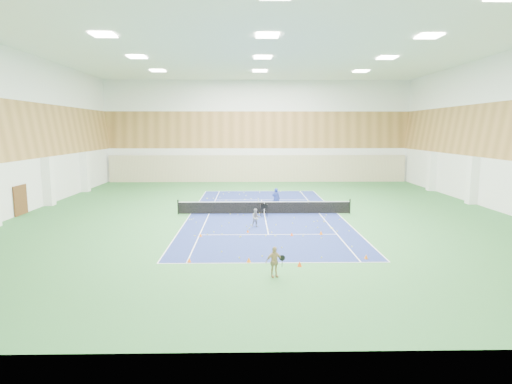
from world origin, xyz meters
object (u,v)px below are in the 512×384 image
at_px(coach, 276,199).
at_px(child_court, 256,218).
at_px(child_apron, 274,262).
at_px(ball_cart, 264,210).
at_px(tennis_net, 264,207).

relative_size(coach, child_court, 1.40).
distance_m(coach, child_apron, 15.68).
height_order(child_court, child_apron, child_apron).
height_order(coach, child_apron, coach).
bearing_deg(coach, ball_cart, 87.78).
relative_size(coach, ball_cart, 1.87).
height_order(child_court, ball_cart, child_court).
height_order(tennis_net, child_court, child_court).
bearing_deg(tennis_net, child_apron, -90.52).
bearing_deg(ball_cart, tennis_net, 83.03).
bearing_deg(child_apron, ball_cart, 69.61).
xyz_separation_m(child_court, ball_cart, (0.64, 3.36, -0.15)).
bearing_deg(child_court, coach, 61.67).
distance_m(child_apron, ball_cart, 12.78).
bearing_deg(child_apron, coach, 65.77).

